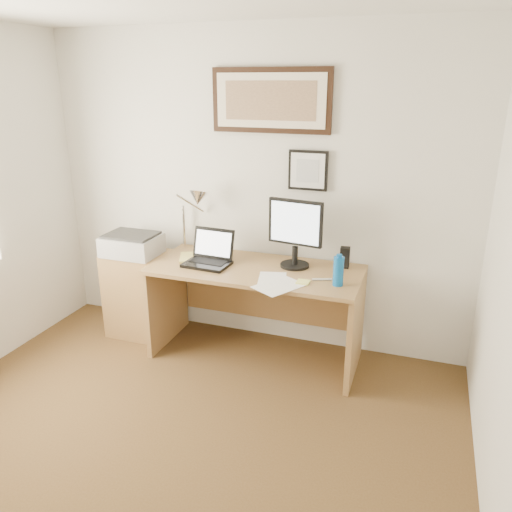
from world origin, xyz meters
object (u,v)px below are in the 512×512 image
at_px(side_cabinet, 140,293).
at_px(book, 180,258).
at_px(desk, 259,292).
at_px(water_bottle, 338,271).
at_px(laptop, 209,256).
at_px(printer, 132,244).
at_px(lcd_monitor, 295,230).

bearing_deg(side_cabinet, book, -7.15).
bearing_deg(desk, water_bottle, -18.54).
bearing_deg(desk, laptop, -162.96).
height_order(water_bottle, printer, water_bottle).
bearing_deg(lcd_monitor, laptop, -167.10).
height_order(book, printer, printer).
height_order(laptop, lcd_monitor, lcd_monitor).
bearing_deg(lcd_monitor, side_cabinet, -177.05).
relative_size(water_bottle, printer, 0.47).
bearing_deg(water_bottle, printer, 175.24).
bearing_deg(book, lcd_monitor, 7.75).
relative_size(side_cabinet, water_bottle, 3.53).
xyz_separation_m(side_cabinet, book, (0.43, -0.05, 0.39)).
distance_m(side_cabinet, laptop, 0.83).
xyz_separation_m(side_cabinet, printer, (-0.01, -0.04, 0.45)).
height_order(side_cabinet, laptop, laptop).
distance_m(side_cabinet, water_bottle, 1.80).
xyz_separation_m(side_cabinet, desk, (1.07, 0.04, 0.15)).
distance_m(side_cabinet, printer, 0.45).
bearing_deg(water_bottle, lcd_monitor, 146.36).
relative_size(side_cabinet, lcd_monitor, 1.40).
relative_size(side_cabinet, laptop, 2.06).
height_order(water_bottle, lcd_monitor, lcd_monitor).
bearing_deg(printer, water_bottle, -4.76).
height_order(side_cabinet, printer, printer).
height_order(desk, printer, printer).
bearing_deg(printer, lcd_monitor, 4.55).
height_order(book, desk, book).
distance_m(water_bottle, printer, 1.74).
xyz_separation_m(laptop, lcd_monitor, (0.64, 0.15, 0.23)).
bearing_deg(laptop, desk, 17.04).
xyz_separation_m(book, desk, (0.64, 0.09, -0.24)).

